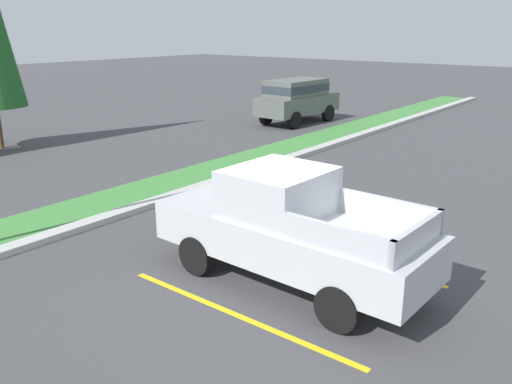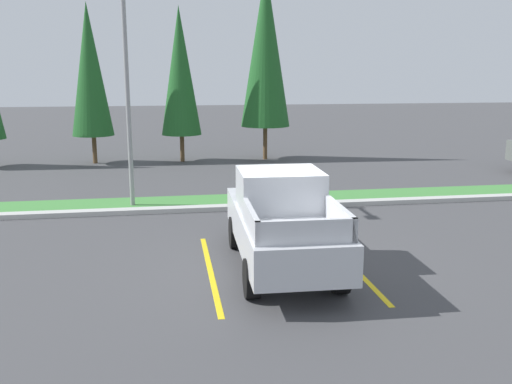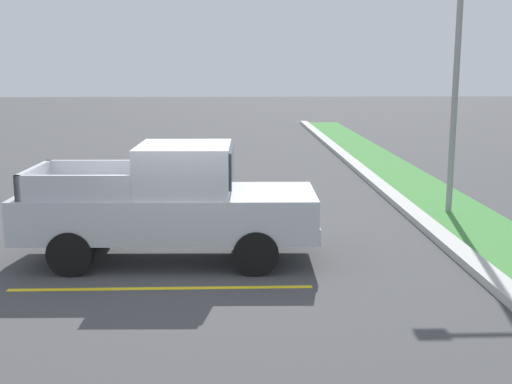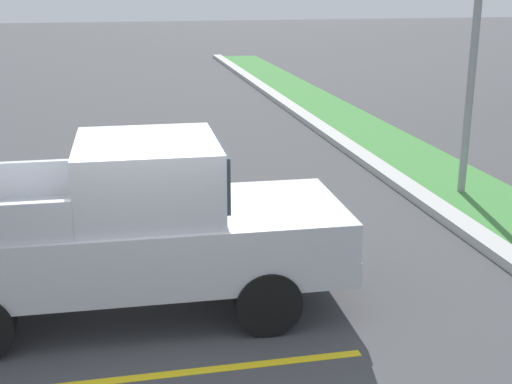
{
  "view_description": "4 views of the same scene",
  "coord_description": "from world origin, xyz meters",
  "views": [
    {
      "loc": [
        -7.84,
        -5.35,
        4.52
      ],
      "look_at": [
        0.4,
        1.14,
        1.24
      ],
      "focal_mm": 37.23,
      "sensor_mm": 36.0,
      "label": 1
    },
    {
      "loc": [
        -2.84,
        -11.66,
        4.18
      ],
      "look_at": [
        -0.68,
        1.76,
        1.24
      ],
      "focal_mm": 39.26,
      "sensor_mm": 36.0,
      "label": 2
    },
    {
      "loc": [
        11.03,
        0.83,
        3.49
      ],
      "look_at": [
        -0.8,
        1.24,
        1.17
      ],
      "focal_mm": 46.15,
      "sensor_mm": 36.0,
      "label": 3
    },
    {
      "loc": [
        7.31,
        -0.39,
        3.86
      ],
      "look_at": [
        -0.45,
        1.25,
        1.4
      ],
      "focal_mm": 48.47,
      "sensor_mm": 36.0,
      "label": 4
    }
  ],
  "objects": [
    {
      "name": "curb_strip",
      "position": [
        0.0,
        5.0,
        0.07
      ],
      "size": [
        56.0,
        0.4,
        0.15
      ],
      "primitive_type": "cube",
      "color": "#B2B2AD",
      "rests_on": "ground"
    },
    {
      "name": "ground_plane",
      "position": [
        0.0,
        0.0,
        0.0
      ],
      "size": [
        120.0,
        120.0,
        0.0
      ],
      "primitive_type": "plane",
      "color": "#424244"
    },
    {
      "name": "parking_line_near",
      "position": [
        -2.01,
        -0.33,
        0.0
      ],
      "size": [
        0.12,
        4.8,
        0.01
      ],
      "primitive_type": "cube",
      "color": "yellow",
      "rests_on": "ground"
    },
    {
      "name": "street_light",
      "position": [
        -3.96,
        5.74,
        3.82
      ],
      "size": [
        0.24,
        1.49,
        6.55
      ],
      "color": "gray",
      "rests_on": "ground"
    },
    {
      "name": "pickup_truck_main",
      "position": [
        -0.45,
        -0.28,
        1.04
      ],
      "size": [
        2.08,
        5.27,
        2.1
      ],
      "color": "black",
      "rests_on": "ground"
    },
    {
      "name": "cypress_tree_center",
      "position": [
        -2.11,
        14.85,
        4.19
      ],
      "size": [
        1.85,
        1.85,
        7.11
      ],
      "color": "brown",
      "rests_on": "ground"
    },
    {
      "name": "parking_line_far",
      "position": [
        1.09,
        -0.33,
        0.0
      ],
      "size": [
        0.12,
        4.8,
        0.01
      ],
      "primitive_type": "cube",
      "color": "yellow",
      "rests_on": "ground"
    },
    {
      "name": "cypress_tree_right_inner",
      "position": [
        1.88,
        14.89,
        5.27
      ],
      "size": [
        2.33,
        2.33,
        8.94
      ],
      "color": "brown",
      "rests_on": "ground"
    },
    {
      "name": "grass_median",
      "position": [
        0.0,
        6.1,
        0.03
      ],
      "size": [
        56.0,
        1.8,
        0.06
      ],
      "primitive_type": "cube",
      "color": "#42843D",
      "rests_on": "ground"
    },
    {
      "name": "cypress_tree_left_inner",
      "position": [
        -6.14,
        14.95,
        4.25
      ],
      "size": [
        1.88,
        1.88,
        7.22
      ],
      "color": "brown",
      "rests_on": "ground"
    }
  ]
}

